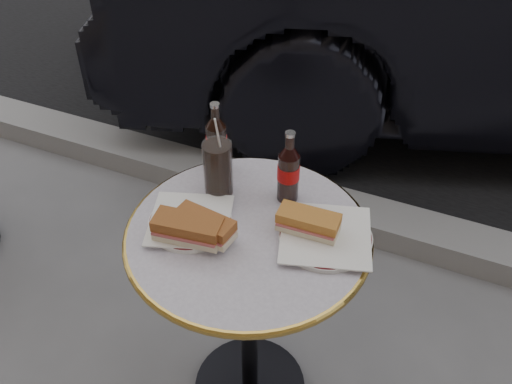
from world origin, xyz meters
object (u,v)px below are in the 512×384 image
at_px(cola_bottle_left, 216,137).
at_px(cola_bottle_right, 289,166).
at_px(bistro_table, 249,321).
at_px(plate_right, 325,237).
at_px(cola_glass, 218,168).
at_px(plate_left, 190,222).

height_order(cola_bottle_left, cola_bottle_right, same).
distance_m(bistro_table, plate_right, 0.42).
relative_size(cola_bottle_left, cola_glass, 1.32).
height_order(plate_left, cola_glass, cola_glass).
bearing_deg(bistro_table, plate_right, 14.95).
bearing_deg(plate_left, plate_right, 14.57).
bearing_deg(cola_bottle_left, bistro_table, -47.47).
bearing_deg(cola_bottle_left, cola_bottle_right, -10.71).
bearing_deg(cola_glass, plate_left, -94.13).
relative_size(plate_right, cola_bottle_right, 1.09).
distance_m(plate_right, cola_bottle_left, 0.41).
relative_size(plate_left, cola_glass, 1.32).
relative_size(plate_left, plate_right, 0.92).
bearing_deg(cola_bottle_right, bistro_table, -105.83).
height_order(bistro_table, cola_glass, cola_glass).
relative_size(bistro_table, plate_left, 3.48).
distance_m(cola_bottle_right, cola_glass, 0.19).
bearing_deg(cola_bottle_left, plate_left, -80.39).
relative_size(bistro_table, plate_right, 3.19).
bearing_deg(cola_glass, plate_right, -10.05).
height_order(plate_right, cola_bottle_left, cola_bottle_left).
bearing_deg(cola_bottle_left, cola_glass, -61.76).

